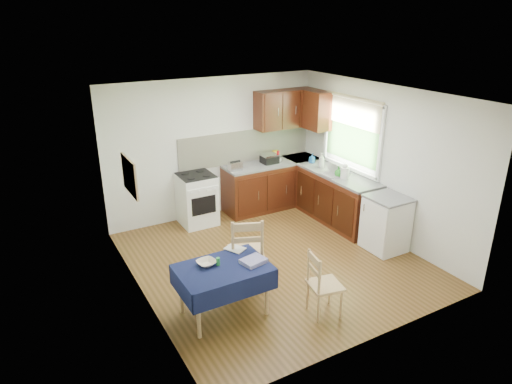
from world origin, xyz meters
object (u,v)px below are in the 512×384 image
chair_far (246,251)px  kettle (345,172)px  chair_near (322,283)px  dish_rack (335,173)px  dining_table (223,275)px  sandwich_press (269,159)px  toaster (235,166)px

chair_far → kettle: kettle is taller
chair_near → dish_rack: (1.83, 2.08, 0.47)m
dining_table → sandwich_press: bearing=37.2°
toaster → kettle: kettle is taller
chair_far → chair_near: chair_far is taller
chair_far → chair_near: (0.51, -0.98, -0.11)m
sandwich_press → chair_near: bearing=-126.0°
sandwich_press → dish_rack: dish_rack is taller
toaster → sandwich_press: bearing=20.3°
chair_far → dining_table: bearing=58.2°
sandwich_press → kettle: 1.51m
dining_table → dish_rack: (2.87, 1.48, 0.37)m
toaster → kettle: size_ratio=0.93×
toaster → dish_rack: size_ratio=0.54×
chair_near → kettle: 2.69m
kettle → sandwich_press: bearing=116.7°
dining_table → chair_near: bearing=-42.5°
dining_table → dish_rack: dish_rack is taller
toaster → sandwich_press: (0.75, 0.08, 0.00)m
dining_table → kettle: size_ratio=4.44×
dining_table → toaster: size_ratio=4.77×
chair_far → kettle: 2.57m
chair_far → kettle: bearing=-137.6°
sandwich_press → kettle: size_ratio=1.17×
dining_table → chair_near: chair_near is taller
dish_rack → chair_near: bearing=-115.5°
chair_far → sandwich_press: (1.70, 2.23, 0.43)m
dining_table → chair_near: size_ratio=1.29×
sandwich_press → dish_rack: size_ratio=0.68×
dining_table → chair_near: 1.20m
dish_rack → dining_table: bearing=-136.8°
toaster → sandwich_press: 0.76m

